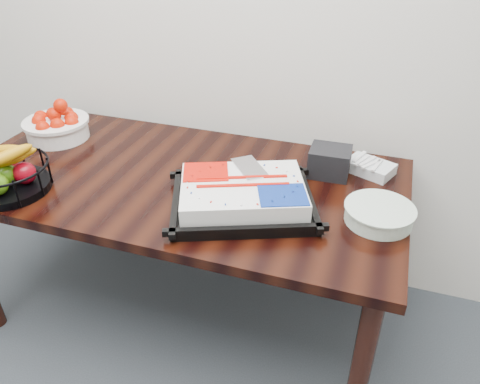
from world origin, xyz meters
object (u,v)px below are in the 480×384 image
(table, at_px, (180,194))
(napkin_box, at_px, (330,162))
(plate_stack, at_px, (379,214))
(tangerine_bowl, at_px, (56,122))
(fruit_basket, at_px, (6,174))
(cake_tray, at_px, (243,195))

(table, height_order, napkin_box, napkin_box)
(table, bearing_deg, plate_stack, -4.67)
(table, xyz_separation_m, tangerine_bowl, (-0.68, 0.15, 0.17))
(napkin_box, bearing_deg, tangerine_bowl, -177.13)
(table, height_order, fruit_basket, fruit_basket)
(table, distance_m, tangerine_bowl, 0.72)
(fruit_basket, distance_m, napkin_box, 1.25)
(fruit_basket, bearing_deg, plate_stack, 9.98)
(fruit_basket, xyz_separation_m, napkin_box, (1.14, 0.51, -0.01))
(table, bearing_deg, napkin_box, 20.23)
(fruit_basket, bearing_deg, tangerine_bowl, 104.09)
(tangerine_bowl, bearing_deg, table, -12.24)
(fruit_basket, distance_m, plate_stack, 1.38)
(napkin_box, bearing_deg, cake_tray, -127.37)
(cake_tray, xyz_separation_m, plate_stack, (0.48, 0.06, -0.02))
(plate_stack, bearing_deg, fruit_basket, -170.02)
(tangerine_bowl, distance_m, plate_stack, 1.49)
(tangerine_bowl, bearing_deg, cake_tray, -15.36)
(fruit_basket, bearing_deg, napkin_box, 24.28)
(table, bearing_deg, cake_tray, -21.79)
(cake_tray, distance_m, plate_stack, 0.48)
(fruit_basket, xyz_separation_m, plate_stack, (1.36, 0.24, -0.04))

